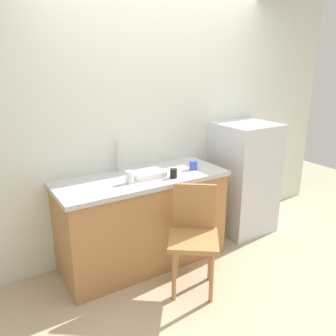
% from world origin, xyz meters
% --- Properties ---
extents(ground_plane, '(8.00, 8.00, 0.00)m').
position_xyz_m(ground_plane, '(0.00, 0.00, 0.00)').
color(ground_plane, tan).
extents(back_wall, '(4.80, 0.10, 2.62)m').
position_xyz_m(back_wall, '(0.00, 1.00, 1.31)').
color(back_wall, silver).
rests_on(back_wall, ground_plane).
extents(cabinet_base, '(1.54, 0.60, 0.83)m').
position_xyz_m(cabinet_base, '(-0.35, 0.65, 0.42)').
color(cabinet_base, '#A87542').
rests_on(cabinet_base, ground_plane).
extents(countertop, '(1.58, 0.64, 0.04)m').
position_xyz_m(countertop, '(-0.35, 0.65, 0.85)').
color(countertop, '#B7B7BC').
rests_on(countertop, cabinet_base).
extents(faucet, '(0.02, 0.02, 0.29)m').
position_xyz_m(faucet, '(-0.47, 0.90, 1.02)').
color(faucet, '#B7B7BC').
rests_on(faucet, countertop).
extents(refrigerator, '(0.60, 0.59, 1.24)m').
position_xyz_m(refrigerator, '(0.94, 0.66, 0.62)').
color(refrigerator, silver).
rests_on(refrigerator, ground_plane).
extents(chair, '(0.56, 0.56, 0.89)m').
position_xyz_m(chair, '(-0.17, 0.09, 0.50)').
color(chair, '#A87542').
rests_on(chair, ground_plane).
extents(dish_tray, '(0.28, 0.20, 0.05)m').
position_xyz_m(dish_tray, '(-0.30, 0.61, 0.90)').
color(dish_tray, white).
rests_on(dish_tray, countertop).
extents(cup_white, '(0.07, 0.07, 0.11)m').
position_xyz_m(cup_white, '(-0.52, 0.55, 0.93)').
color(cup_white, white).
rests_on(cup_white, countertop).
extents(cup_black, '(0.06, 0.06, 0.08)m').
position_xyz_m(cup_black, '(-0.13, 0.46, 0.91)').
color(cup_black, black).
rests_on(cup_black, countertop).
extents(cup_blue, '(0.08, 0.08, 0.08)m').
position_xyz_m(cup_blue, '(0.17, 0.57, 0.91)').
color(cup_blue, blue).
rests_on(cup_blue, countertop).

